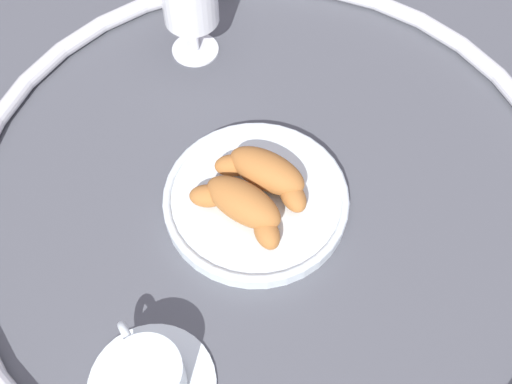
% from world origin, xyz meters
% --- Properties ---
extents(ground_plane, '(2.20, 2.20, 0.00)m').
position_xyz_m(ground_plane, '(0.00, 0.00, 0.00)').
color(ground_plane, '#4C4F56').
extents(table_chrome_rim, '(0.77, 0.77, 0.02)m').
position_xyz_m(table_chrome_rim, '(0.00, 0.00, 0.01)').
color(table_chrome_rim, silver).
rests_on(table_chrome_rim, ground_plane).
extents(pastry_plate, '(0.23, 0.23, 0.02)m').
position_xyz_m(pastry_plate, '(0.01, 0.02, 0.01)').
color(pastry_plate, silver).
rests_on(pastry_plate, ground_plane).
extents(croissant_large, '(0.12, 0.10, 0.04)m').
position_xyz_m(croissant_large, '(0.00, 0.00, 0.04)').
color(croissant_large, '#AD6B33').
rests_on(croissant_large, pastry_plate).
extents(croissant_small, '(0.12, 0.11, 0.04)m').
position_xyz_m(croissant_small, '(0.03, 0.05, 0.04)').
color(croissant_small, '#AD6B33').
rests_on(croissant_small, pastry_plate).
extents(coffee_cup_near, '(0.14, 0.14, 0.06)m').
position_xyz_m(coffee_cup_near, '(0.10, 0.25, 0.03)').
color(coffee_cup_near, silver).
rests_on(coffee_cup_near, ground_plane).
extents(juice_glass_left, '(0.08, 0.08, 0.14)m').
position_xyz_m(juice_glass_left, '(0.12, -0.23, 0.09)').
color(juice_glass_left, white).
rests_on(juice_glass_left, ground_plane).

